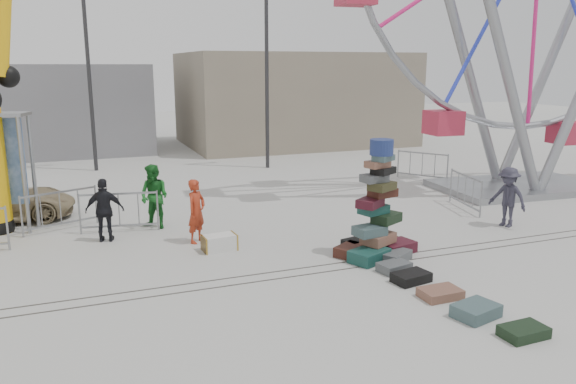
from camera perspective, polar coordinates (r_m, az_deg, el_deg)
name	(u,v)px	position (r m, az deg, el deg)	size (l,w,h in m)	color
ground	(336,282)	(11.75, 4.94, -9.10)	(90.00, 90.00, 0.00)	#9E9E99
track_line_near	(324,272)	(12.25, 3.70, -8.12)	(40.00, 0.04, 0.01)	#47443F
track_line_far	(317,266)	(12.59, 2.93, -7.52)	(40.00, 0.04, 0.01)	#47443F
building_right	(294,99)	(32.09, 0.57, 9.45)	(12.00, 8.00, 5.00)	gray
building_left	(46,108)	(31.86, -23.39, 7.85)	(10.00, 8.00, 4.40)	gray
lamp_post_right	(269,62)	(24.11, -1.96, 13.05)	(1.41, 0.25, 8.00)	#2D2D30
lamp_post_left	(90,62)	(24.79, -19.43, 12.35)	(1.41, 0.25, 8.00)	#2D2D30
suitcase_tower	(377,223)	(13.25, 9.00, -3.16)	(2.07, 1.79, 2.74)	#184942
steamer_trunk	(219,243)	(13.67, -6.99, -5.13)	(0.80, 0.46, 0.37)	silver
row_case_0	(361,253)	(13.24, 7.39, -6.16)	(0.73, 0.50, 0.19)	#3A381D
row_case_1	(394,267)	(12.45, 10.74, -7.49)	(0.69, 0.46, 0.20)	#55595C
row_case_2	(411,277)	(11.94, 12.40, -8.46)	(0.76, 0.49, 0.20)	black
row_case_3	(440,293)	(11.32, 15.21, -9.89)	(0.78, 0.53, 0.18)	brown
row_case_4	(476,311)	(10.68, 18.55, -11.36)	(0.78, 0.58, 0.24)	#445E61
row_case_5	(524,332)	(10.25, 22.82, -12.95)	(0.76, 0.48, 0.19)	black
barricade_dummy_b	(60,210)	(16.29, -22.12, -1.73)	(2.00, 0.10, 1.10)	gray
barricade_dummy_c	(119,212)	(15.56, -16.78, -1.97)	(2.00, 0.10, 1.10)	gray
barricade_wheel_front	(465,192)	(18.12, 17.56, 0.02)	(2.00, 0.10, 1.10)	gray
barricade_wheel_back	(422,166)	(22.34, 13.47, 2.59)	(2.00, 0.10, 1.10)	gray
pedestrian_red	(196,211)	(14.18, -9.29, -1.93)	(0.59, 0.39, 1.61)	#9F2E16
pedestrian_green	(154,197)	(15.64, -13.44, -0.47)	(0.85, 0.67, 1.76)	#196622
pedestrian_black	(105,210)	(14.81, -18.12, -1.77)	(0.95, 0.39, 1.62)	black
pedestrian_grey	(508,197)	(16.53, 21.44, -0.48)	(1.07, 0.62, 1.66)	#2B2A38
parked_suv	(0,202)	(17.94, -27.24, -0.91)	(1.86, 4.03, 1.12)	#9A8863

